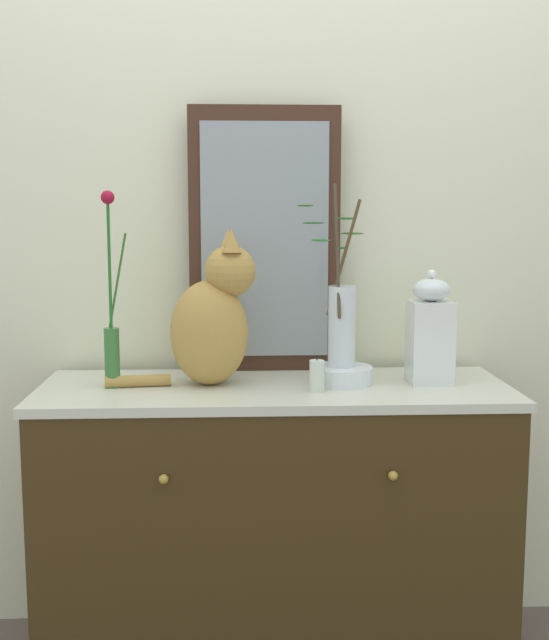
% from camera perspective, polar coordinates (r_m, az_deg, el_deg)
% --- Properties ---
extents(wall_back, '(4.40, 0.08, 2.60)m').
position_cam_1_polar(wall_back, '(2.44, -0.34, 8.41)').
color(wall_back, beige).
rests_on(wall_back, ground_plane).
extents(sideboard, '(1.28, 0.49, 0.80)m').
position_cam_1_polar(sideboard, '(2.30, 0.00, -14.51)').
color(sideboard, '#3B2A12').
rests_on(sideboard, ground_plane).
extents(mirror_leaning, '(0.44, 0.03, 0.77)m').
position_cam_1_polar(mirror_leaning, '(2.34, -0.71, 5.71)').
color(mirror_leaning, '#3E2419').
rests_on(mirror_leaning, sideboard).
extents(cat_sitting, '(0.41, 0.20, 0.43)m').
position_cam_1_polar(cat_sitting, '(2.17, -4.43, 0.04)').
color(cat_sitting, '#B28841').
rests_on(cat_sitting, sideboard).
extents(vase_slim_green, '(0.07, 0.04, 0.52)m').
position_cam_1_polar(vase_slim_green, '(2.18, -11.55, -0.59)').
color(vase_slim_green, '#356E32').
rests_on(vase_slim_green, sideboard).
extents(bowl_porcelain, '(0.17, 0.17, 0.05)m').
position_cam_1_polar(bowl_porcelain, '(2.20, 4.79, -3.94)').
color(bowl_porcelain, white).
rests_on(bowl_porcelain, sideboard).
extents(vase_glass_clear, '(0.20, 0.17, 0.50)m').
position_cam_1_polar(vase_glass_clear, '(2.18, 4.77, 0.20)').
color(vase_glass_clear, silver).
rests_on(vase_glass_clear, bowl_porcelain).
extents(jar_lidded_porcelain, '(0.11, 0.11, 0.31)m').
position_cam_1_polar(jar_lidded_porcelain, '(2.23, 11.07, -0.87)').
color(jar_lidded_porcelain, white).
rests_on(jar_lidded_porcelain, sideboard).
extents(candle_pillar, '(0.04, 0.04, 0.10)m').
position_cam_1_polar(candle_pillar, '(2.09, 3.04, -4.03)').
color(candle_pillar, silver).
rests_on(candle_pillar, sideboard).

